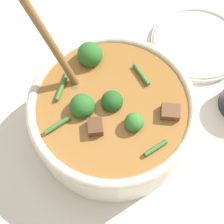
% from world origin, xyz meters
% --- Properties ---
extents(ground_plane, '(4.00, 4.00, 0.00)m').
position_xyz_m(ground_plane, '(0.00, 0.00, 0.00)').
color(ground_plane, silver).
extents(stew_bowl, '(0.27, 0.30, 0.28)m').
position_xyz_m(stew_bowl, '(0.00, 0.00, 0.06)').
color(stew_bowl, beige).
rests_on(stew_bowl, ground_plane).
extents(empty_plate, '(0.20, 0.20, 0.02)m').
position_xyz_m(empty_plate, '(0.26, -0.06, 0.01)').
color(empty_plate, silver).
rests_on(empty_plate, ground_plane).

